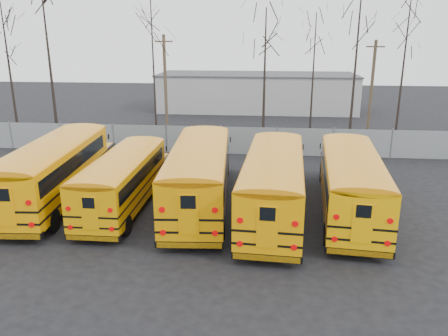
# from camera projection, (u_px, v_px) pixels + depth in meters

# --- Properties ---
(ground) EXTENTS (120.00, 120.00, 0.00)m
(ground) POSITION_uv_depth(u_px,v_px,m) (194.00, 219.00, 20.44)
(ground) COLOR black
(ground) RESTS_ON ground
(fence) EXTENTS (40.00, 0.04, 2.00)m
(fence) POSITION_uv_depth(u_px,v_px,m) (221.00, 140.00, 31.57)
(fence) COLOR gray
(fence) RESTS_ON ground
(distant_building) EXTENTS (22.00, 8.00, 4.00)m
(distant_building) POSITION_uv_depth(u_px,v_px,m) (256.00, 92.00, 50.14)
(distant_building) COLOR #A1A19D
(distant_building) RESTS_ON ground
(bus_a) EXTENTS (3.53, 11.82, 3.26)m
(bus_a) POSITION_uv_depth(u_px,v_px,m) (55.00, 166.00, 22.15)
(bus_a) COLOR black
(bus_a) RESTS_ON ground
(bus_b) EXTENTS (2.35, 10.01, 2.80)m
(bus_b) POSITION_uv_depth(u_px,v_px,m) (124.00, 176.00, 21.47)
(bus_b) COLOR black
(bus_b) RESTS_ON ground
(bus_c) EXTENTS (3.50, 11.83, 3.27)m
(bus_c) POSITION_uv_depth(u_px,v_px,m) (200.00, 170.00, 21.41)
(bus_c) COLOR black
(bus_c) RESTS_ON ground
(bus_d) EXTENTS (3.23, 11.49, 3.18)m
(bus_d) POSITION_uv_depth(u_px,v_px,m) (274.00, 179.00, 20.28)
(bus_d) COLOR black
(bus_d) RESTS_ON ground
(bus_e) EXTENTS (3.50, 11.19, 3.08)m
(bus_e) POSITION_uv_depth(u_px,v_px,m) (351.00, 179.00, 20.51)
(bus_e) COLOR black
(bus_e) RESTS_ON ground
(utility_pole_left) EXTENTS (1.41, 0.68, 8.35)m
(utility_pole_left) POSITION_uv_depth(u_px,v_px,m) (165.00, 85.00, 36.79)
(utility_pole_left) COLOR #4E3F2C
(utility_pole_left) RESTS_ON ground
(utility_pole_right) EXTENTS (1.39, 0.46, 7.95)m
(utility_pole_right) POSITION_uv_depth(u_px,v_px,m) (371.00, 90.00, 35.18)
(utility_pole_right) COLOR #483A29
(utility_pole_right) RESTS_ON ground
(tree_0) EXTENTS (0.26, 0.26, 10.83)m
(tree_0) POSITION_uv_depth(u_px,v_px,m) (10.00, 72.00, 35.56)
(tree_0) COLOR black
(tree_0) RESTS_ON ground
(tree_1) EXTENTS (0.26, 0.26, 12.16)m
(tree_1) POSITION_uv_depth(u_px,v_px,m) (50.00, 64.00, 34.86)
(tree_1) COLOR black
(tree_1) RESTS_ON ground
(tree_2) EXTENTS (0.26, 0.26, 12.03)m
(tree_2) POSITION_uv_depth(u_px,v_px,m) (153.00, 66.00, 33.39)
(tree_2) COLOR black
(tree_2) RESTS_ON ground
(tree_3) EXTENTS (0.26, 0.26, 10.21)m
(tree_3) POSITION_uv_depth(u_px,v_px,m) (264.00, 79.00, 33.21)
(tree_3) COLOR black
(tree_3) RESTS_ON ground
(tree_4) EXTENTS (0.26, 0.26, 9.96)m
(tree_4) POSITION_uv_depth(u_px,v_px,m) (313.00, 79.00, 34.61)
(tree_4) COLOR black
(tree_4) RESTS_ON ground
(tree_5) EXTENTS (0.26, 0.26, 12.36)m
(tree_5) POSITION_uv_depth(u_px,v_px,m) (355.00, 65.00, 31.72)
(tree_5) COLOR black
(tree_5) RESTS_ON ground
(tree_6) EXTENTS (0.26, 0.26, 11.59)m
(tree_6) POSITION_uv_depth(u_px,v_px,m) (403.00, 69.00, 33.11)
(tree_6) COLOR black
(tree_6) RESTS_ON ground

